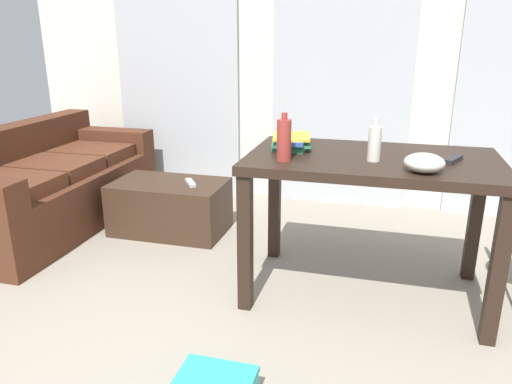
# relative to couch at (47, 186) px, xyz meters

# --- Properties ---
(ground_plane) EXTENTS (7.25, 7.25, 0.00)m
(ground_plane) POSITION_rel_couch_xyz_m (2.09, -0.74, -0.30)
(ground_plane) COLOR gray
(wall_back) EXTENTS (5.68, 0.10, 2.41)m
(wall_back) POSITION_rel_couch_xyz_m (2.09, 1.17, 0.90)
(wall_back) COLOR silver
(wall_back) RESTS_ON ground
(curtains) EXTENTS (4.04, 0.03, 1.99)m
(curtains) POSITION_rel_couch_xyz_m (2.09, 1.09, 0.69)
(curtains) COLOR #B2B7BC
(curtains) RESTS_ON ground
(couch) EXTENTS (0.85, 1.83, 0.75)m
(couch) POSITION_rel_couch_xyz_m (0.00, 0.00, 0.00)
(couch) COLOR #4C2819
(couch) RESTS_ON ground
(coffee_table) EXTENTS (0.82, 0.50, 0.38)m
(coffee_table) POSITION_rel_couch_xyz_m (0.97, 0.11, -0.11)
(coffee_table) COLOR #382619
(coffee_table) RESTS_ON ground
(craft_table) EXTENTS (1.31, 0.78, 0.80)m
(craft_table) POSITION_rel_couch_xyz_m (2.42, -0.45, 0.38)
(craft_table) COLOR black
(craft_table) RESTS_ON ground
(bottle_near) EXTENTS (0.07, 0.07, 0.24)m
(bottle_near) POSITION_rel_couch_xyz_m (1.99, -0.65, 0.60)
(bottle_near) COLOR #99332D
(bottle_near) RESTS_ON craft_table
(bottle_far) EXTENTS (0.07, 0.07, 0.21)m
(bottle_far) POSITION_rel_couch_xyz_m (2.43, -0.54, 0.59)
(bottle_far) COLOR beige
(bottle_far) RESTS_ON craft_table
(bowl) EXTENTS (0.19, 0.19, 0.09)m
(bowl) POSITION_rel_couch_xyz_m (2.66, -0.69, 0.54)
(bowl) COLOR beige
(bowl) RESTS_ON craft_table
(book_stack) EXTENTS (0.25, 0.29, 0.08)m
(book_stack) POSITION_rel_couch_xyz_m (1.98, -0.39, 0.54)
(book_stack) COLOR #2D7F56
(book_stack) RESTS_ON craft_table
(tv_remote_on_table) EXTENTS (0.11, 0.17, 0.02)m
(tv_remote_on_table) POSITION_rel_couch_xyz_m (2.82, -0.46, 0.51)
(tv_remote_on_table) COLOR #232326
(tv_remote_on_table) RESTS_ON craft_table
(tv_remote_primary) EXTENTS (0.14, 0.17, 0.02)m
(tv_remote_primary) POSITION_rel_couch_xyz_m (1.15, 0.10, 0.09)
(tv_remote_primary) COLOR #B7B7B2
(tv_remote_primary) RESTS_ON coffee_table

